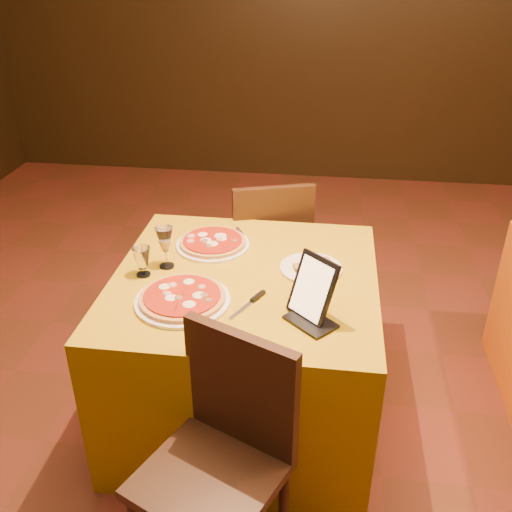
# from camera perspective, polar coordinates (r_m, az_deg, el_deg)

# --- Properties ---
(floor) EXTENTS (6.00, 7.00, 0.01)m
(floor) POSITION_cam_1_polar(r_m,az_deg,el_deg) (2.61, 3.63, -20.43)
(floor) COLOR #5E2D19
(floor) RESTS_ON ground
(wall_back) EXTENTS (6.00, 0.01, 2.80)m
(wall_back) POSITION_cam_1_polar(r_m,az_deg,el_deg) (5.24, 7.35, 22.38)
(wall_back) COLOR black
(wall_back) RESTS_ON floor
(main_table) EXTENTS (1.10, 1.10, 0.75)m
(main_table) POSITION_cam_1_polar(r_m,az_deg,el_deg) (2.60, -1.05, -9.12)
(main_table) COLOR #AE890B
(main_table) RESTS_ON floor
(chair_main_near) EXTENTS (0.49, 0.49, 0.91)m
(chair_main_near) POSITION_cam_1_polar(r_m,az_deg,el_deg) (1.99, -4.69, -21.20)
(chair_main_near) COLOR black
(chair_main_near) RESTS_ON floor
(chair_main_far) EXTENTS (0.46, 0.46, 0.91)m
(chair_main_far) POSITION_cam_1_polar(r_m,az_deg,el_deg) (3.21, 1.02, 0.61)
(chair_main_far) COLOR black
(chair_main_far) RESTS_ON floor
(pizza_near) EXTENTS (0.37, 0.37, 0.03)m
(pizza_near) POSITION_cam_1_polar(r_m,az_deg,el_deg) (2.23, -7.37, -4.28)
(pizza_near) COLOR white
(pizza_near) RESTS_ON main_table
(pizza_far) EXTENTS (0.34, 0.34, 0.03)m
(pizza_far) POSITION_cam_1_polar(r_m,az_deg,el_deg) (2.62, -4.35, 1.27)
(pizza_far) COLOR white
(pizza_far) RESTS_ON main_table
(cutlet_dish) EXTENTS (0.27, 0.27, 0.03)m
(cutlet_dish) POSITION_cam_1_polar(r_m,az_deg,el_deg) (2.43, 5.52, -1.12)
(cutlet_dish) COLOR white
(cutlet_dish) RESTS_ON main_table
(wine_glass) EXTENTS (0.10, 0.10, 0.19)m
(wine_glass) POSITION_cam_1_polar(r_m,az_deg,el_deg) (2.44, -9.05, 0.88)
(wine_glass) COLOR tan
(wine_glass) RESTS_ON main_table
(water_glass) EXTENTS (0.09, 0.09, 0.13)m
(water_glass) POSITION_cam_1_polar(r_m,az_deg,el_deg) (2.41, -11.31, -0.55)
(water_glass) COLOR silver
(water_glass) RESTS_ON main_table
(tablet) EXTENTS (0.20, 0.19, 0.23)m
(tablet) POSITION_cam_1_polar(r_m,az_deg,el_deg) (2.09, 5.69, -3.22)
(tablet) COLOR black
(tablet) RESTS_ON main_table
(knife) EXTENTS (0.10, 0.18, 0.01)m
(knife) POSITION_cam_1_polar(r_m,az_deg,el_deg) (2.18, -1.09, -5.15)
(knife) COLOR silver
(knife) RESTS_ON main_table
(fork_near) EXTENTS (0.04, 0.14, 0.01)m
(fork_near) POSITION_cam_1_polar(r_m,az_deg,el_deg) (2.23, -11.44, -4.93)
(fork_near) COLOR #AEAEB5
(fork_near) RESTS_ON main_table
(fork_far) EXTENTS (0.09, 0.15, 0.01)m
(fork_far) POSITION_cam_1_polar(r_m,az_deg,el_deg) (2.72, -1.42, 2.17)
(fork_far) COLOR #B1B3B8
(fork_far) RESTS_ON main_table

